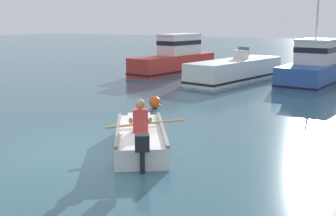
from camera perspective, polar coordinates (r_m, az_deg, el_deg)
ground_plane at (r=9.79m, az=-10.57°, el=-5.88°), size 120.00×120.00×0.00m
rowboat_with_person at (r=9.96m, az=-3.71°, el=-3.89°), size 2.69×3.34×1.19m
moored_boat_red at (r=23.89m, az=0.97°, el=6.66°), size 2.44×6.20×2.14m
moored_boat_white at (r=21.06m, az=9.01°, el=4.97°), size 2.83×6.52×1.59m
moored_boat_blue at (r=20.56m, az=18.94°, el=5.12°), size 2.42×4.88×3.75m
mooring_buoy at (r=14.34m, az=-1.78°, el=0.79°), size 0.40×0.40×0.40m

